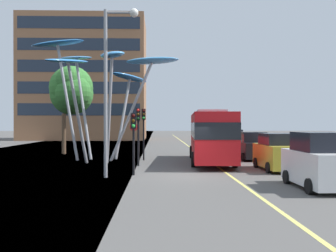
{
  "coord_description": "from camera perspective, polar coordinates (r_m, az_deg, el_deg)",
  "views": [
    {
      "loc": [
        -1.55,
        -19.5,
        2.66
      ],
      "look_at": [
        -0.82,
        5.93,
        2.5
      ],
      "focal_mm": 41.1,
      "sensor_mm": 36.0,
      "label": 1
    }
  ],
  "objects": [
    {
      "name": "ground",
      "position": [
        19.71,
        0.91,
        -7.54
      ],
      "size": [
        120.0,
        240.0,
        0.1
      ],
      "color": "#54514F"
    },
    {
      "name": "red_bus",
      "position": [
        26.32,
        6.37,
        -1.19
      ],
      "size": [
        3.28,
        10.83,
        3.56
      ],
      "color": "red",
      "rests_on": "ground"
    },
    {
      "name": "leaf_sculpture",
      "position": [
        28.35,
        -10.13,
        8.62
      ],
      "size": [
        10.99,
        9.79,
        8.85
      ],
      "color": "#9EA0A5",
      "rests_on": "ground"
    },
    {
      "name": "traffic_light_kerb_near",
      "position": [
        19.77,
        -5.14,
        -0.6
      ],
      "size": [
        0.28,
        0.42,
        3.2
      ],
      "color": "black",
      "rests_on": "ground"
    },
    {
      "name": "traffic_light_kerb_far",
      "position": [
        23.99,
        -4.44,
        0.29
      ],
      "size": [
        0.28,
        0.42,
        3.63
      ],
      "color": "black",
      "rests_on": "ground"
    },
    {
      "name": "traffic_light_island_mid",
      "position": [
        27.75,
        -3.64,
        0.44
      ],
      "size": [
        0.28,
        0.42,
        3.73
      ],
      "color": "black",
      "rests_on": "ground"
    },
    {
      "name": "traffic_light_opposite",
      "position": [
        34.57,
        -4.35,
        0.73
      ],
      "size": [
        0.28,
        0.42,
        3.99
      ],
      "color": "black",
      "rests_on": "ground"
    },
    {
      "name": "car_parked_near",
      "position": [
        16.99,
        21.63,
        -5.01
      ],
      "size": [
        2.09,
        4.1,
        2.31
      ],
      "color": "silver",
      "rests_on": "ground"
    },
    {
      "name": "car_parked_mid",
      "position": [
        22.82,
        16.04,
        -3.83
      ],
      "size": [
        2.09,
        4.19,
        2.11
      ],
      "color": "gold",
      "rests_on": "ground"
    },
    {
      "name": "car_parked_far",
      "position": [
        28.97,
        12.34,
        -3.01
      ],
      "size": [
        2.01,
        3.89,
        2.05
      ],
      "color": "black",
      "rests_on": "ground"
    },
    {
      "name": "car_side_street",
      "position": [
        34.45,
        9.37,
        -2.4
      ],
      "size": [
        1.95,
        3.8,
        2.14
      ],
      "color": "#2D5138",
      "rests_on": "ground"
    },
    {
      "name": "street_lamp",
      "position": [
        19.3,
        -8.18,
        8.1
      ],
      "size": [
        1.71,
        0.44,
        8.35
      ],
      "color": "gray",
      "rests_on": "ground"
    },
    {
      "name": "tree_pavement_near",
      "position": [
        35.54,
        -14.1,
        5.2
      ],
      "size": [
        3.89,
        4.51,
        7.85
      ],
      "color": "brown",
      "rests_on": "ground"
    },
    {
      "name": "no_entry_sign",
      "position": [
        29.08,
        -5.1,
        -1.35
      ],
      "size": [
        0.6,
        0.12,
        2.7
      ],
      "color": "gray",
      "rests_on": "ground"
    },
    {
      "name": "backdrop_building",
      "position": [
        67.01,
        -12.02,
        6.66
      ],
      "size": [
        19.93,
        12.37,
        20.02
      ],
      "color": "#8E6042",
      "rests_on": "ground"
    }
  ]
}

